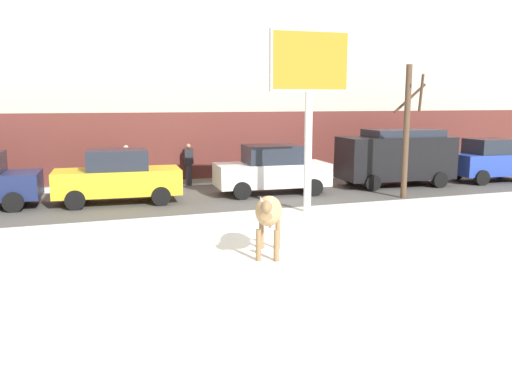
{
  "coord_description": "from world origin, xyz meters",
  "views": [
    {
      "loc": [
        -4.95,
        -10.95,
        3.45
      ],
      "look_at": [
        -0.4,
        1.95,
        1.1
      ],
      "focal_mm": 37.16,
      "sensor_mm": 36.0,
      "label": 1
    }
  ],
  "objects_px": {
    "car_black_van": "(396,156)",
    "billboard": "(310,72)",
    "car_white_sedan": "(272,170)",
    "pedestrian_near_billboard": "(127,167)",
    "bare_tree_left_lot": "(407,128)",
    "car_blue_hatchback": "(491,160)",
    "car_yellow_sedan": "(118,177)",
    "pedestrian_by_cars": "(189,164)",
    "cow_tan": "(268,213)"
  },
  "relations": [
    {
      "from": "pedestrian_near_billboard",
      "to": "billboard",
      "type": "bearing_deg",
      "value": -53.18
    },
    {
      "from": "billboard",
      "to": "car_black_van",
      "type": "distance_m",
      "value": 7.34
    },
    {
      "from": "billboard",
      "to": "pedestrian_near_billboard",
      "type": "relative_size",
      "value": 3.21
    },
    {
      "from": "car_white_sedan",
      "to": "bare_tree_left_lot",
      "type": "height_order",
      "value": "bare_tree_left_lot"
    },
    {
      "from": "billboard",
      "to": "car_white_sedan",
      "type": "height_order",
      "value": "billboard"
    },
    {
      "from": "car_black_van",
      "to": "pedestrian_by_cars",
      "type": "xyz_separation_m",
      "value": [
        -8.0,
        2.96,
        -0.36
      ]
    },
    {
      "from": "pedestrian_by_cars",
      "to": "bare_tree_left_lot",
      "type": "bearing_deg",
      "value": -39.14
    },
    {
      "from": "cow_tan",
      "to": "pedestrian_by_cars",
      "type": "bearing_deg",
      "value": 87.35
    },
    {
      "from": "car_black_van",
      "to": "pedestrian_near_billboard",
      "type": "relative_size",
      "value": 2.73
    },
    {
      "from": "car_black_van",
      "to": "pedestrian_by_cars",
      "type": "bearing_deg",
      "value": 159.72
    },
    {
      "from": "cow_tan",
      "to": "car_white_sedan",
      "type": "relative_size",
      "value": 0.44
    },
    {
      "from": "car_black_van",
      "to": "billboard",
      "type": "bearing_deg",
      "value": -147.66
    },
    {
      "from": "billboard",
      "to": "car_white_sedan",
      "type": "xyz_separation_m",
      "value": [
        0.12,
        3.46,
        -3.41
      ]
    },
    {
      "from": "car_white_sedan",
      "to": "pedestrian_by_cars",
      "type": "distance_m",
      "value": 3.95
    },
    {
      "from": "pedestrian_by_cars",
      "to": "bare_tree_left_lot",
      "type": "distance_m",
      "value": 8.8
    },
    {
      "from": "cow_tan",
      "to": "pedestrian_near_billboard",
      "type": "xyz_separation_m",
      "value": [
        -2.02,
        10.61,
        -0.11
      ]
    },
    {
      "from": "car_blue_hatchback",
      "to": "pedestrian_near_billboard",
      "type": "xyz_separation_m",
      "value": [
        -15.11,
        3.32,
        -0.05
      ]
    },
    {
      "from": "car_white_sedan",
      "to": "pedestrian_by_cars",
      "type": "xyz_separation_m",
      "value": [
        -2.5,
        3.06,
        -0.03
      ]
    },
    {
      "from": "cow_tan",
      "to": "car_yellow_sedan",
      "type": "height_order",
      "value": "car_yellow_sedan"
    },
    {
      "from": "car_black_van",
      "to": "car_blue_hatchback",
      "type": "bearing_deg",
      "value": -4.5
    },
    {
      "from": "pedestrian_near_billboard",
      "to": "car_blue_hatchback",
      "type": "bearing_deg",
      "value": -12.39
    },
    {
      "from": "car_blue_hatchback",
      "to": "bare_tree_left_lot",
      "type": "relative_size",
      "value": 0.77
    },
    {
      "from": "cow_tan",
      "to": "car_black_van",
      "type": "height_order",
      "value": "car_black_van"
    },
    {
      "from": "car_yellow_sedan",
      "to": "bare_tree_left_lot",
      "type": "height_order",
      "value": "bare_tree_left_lot"
    },
    {
      "from": "pedestrian_near_billboard",
      "to": "pedestrian_by_cars",
      "type": "height_order",
      "value": "same"
    },
    {
      "from": "pedestrian_by_cars",
      "to": "bare_tree_left_lot",
      "type": "height_order",
      "value": "bare_tree_left_lot"
    },
    {
      "from": "cow_tan",
      "to": "car_white_sedan",
      "type": "distance_m",
      "value": 8.11
    },
    {
      "from": "car_blue_hatchback",
      "to": "pedestrian_by_cars",
      "type": "relative_size",
      "value": 2.09
    },
    {
      "from": "car_white_sedan",
      "to": "billboard",
      "type": "bearing_deg",
      "value": -92.06
    },
    {
      "from": "billboard",
      "to": "car_black_van",
      "type": "relative_size",
      "value": 1.18
    },
    {
      "from": "car_yellow_sedan",
      "to": "bare_tree_left_lot",
      "type": "distance_m",
      "value": 10.25
    },
    {
      "from": "car_yellow_sedan",
      "to": "car_white_sedan",
      "type": "distance_m",
      "value": 5.61
    },
    {
      "from": "billboard",
      "to": "pedestrian_by_cars",
      "type": "distance_m",
      "value": 7.74
    },
    {
      "from": "car_blue_hatchback",
      "to": "pedestrian_by_cars",
      "type": "xyz_separation_m",
      "value": [
        -12.6,
        3.32,
        -0.05
      ]
    },
    {
      "from": "billboard",
      "to": "pedestrian_by_cars",
      "type": "relative_size",
      "value": 3.21
    },
    {
      "from": "car_white_sedan",
      "to": "pedestrian_near_billboard",
      "type": "distance_m",
      "value": 5.87
    },
    {
      "from": "car_yellow_sedan",
      "to": "pedestrian_near_billboard",
      "type": "height_order",
      "value": "car_yellow_sedan"
    },
    {
      "from": "pedestrian_by_cars",
      "to": "car_blue_hatchback",
      "type": "bearing_deg",
      "value": -14.75
    },
    {
      "from": "car_yellow_sedan",
      "to": "pedestrian_near_billboard",
      "type": "relative_size",
      "value": 2.49
    },
    {
      "from": "bare_tree_left_lot",
      "to": "cow_tan",
      "type": "bearing_deg",
      "value": -144.45
    },
    {
      "from": "car_blue_hatchback",
      "to": "pedestrian_near_billboard",
      "type": "distance_m",
      "value": 15.47
    },
    {
      "from": "car_black_van",
      "to": "bare_tree_left_lot",
      "type": "xyz_separation_m",
      "value": [
        -1.29,
        -2.5,
        1.26
      ]
    },
    {
      "from": "car_blue_hatchback",
      "to": "car_black_van",
      "type": "bearing_deg",
      "value": 175.5
    },
    {
      "from": "car_white_sedan",
      "to": "pedestrian_near_billboard",
      "type": "height_order",
      "value": "car_white_sedan"
    },
    {
      "from": "pedestrian_near_billboard",
      "to": "bare_tree_left_lot",
      "type": "height_order",
      "value": "bare_tree_left_lot"
    },
    {
      "from": "car_blue_hatchback",
      "to": "bare_tree_left_lot",
      "type": "bearing_deg",
      "value": -160.01
    },
    {
      "from": "pedestrian_near_billboard",
      "to": "car_white_sedan",
      "type": "bearing_deg",
      "value": -31.47
    },
    {
      "from": "billboard",
      "to": "pedestrian_near_billboard",
      "type": "height_order",
      "value": "billboard"
    },
    {
      "from": "car_black_van",
      "to": "car_blue_hatchback",
      "type": "xyz_separation_m",
      "value": [
        4.6,
        -0.36,
        -0.32
      ]
    },
    {
      "from": "billboard",
      "to": "car_black_van",
      "type": "xyz_separation_m",
      "value": [
        5.63,
        3.56,
        -3.07
      ]
    }
  ]
}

